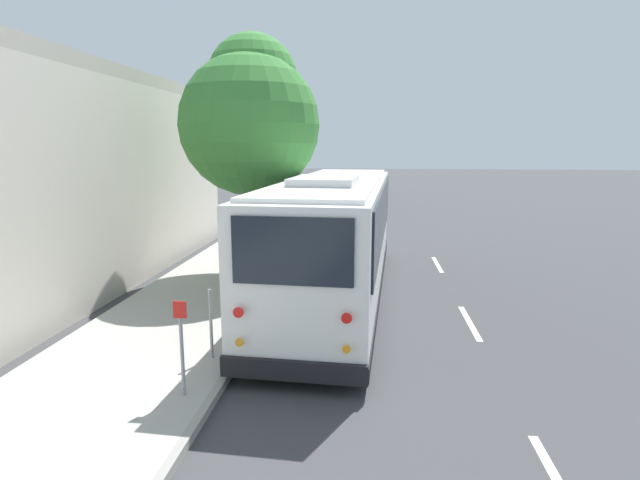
# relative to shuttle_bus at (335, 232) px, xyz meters

# --- Properties ---
(ground_plane) EXTENTS (160.00, 160.00, 0.00)m
(ground_plane) POSITION_rel_shuttle_bus_xyz_m (0.02, -0.11, -1.87)
(ground_plane) COLOR #3D3D3F
(sidewalk_slab) EXTENTS (80.00, 3.86, 0.15)m
(sidewalk_slab) POSITION_rel_shuttle_bus_xyz_m (0.02, 3.60, -1.79)
(sidewalk_slab) COLOR #A3A099
(sidewalk_slab) RESTS_ON ground
(curb_strip) EXTENTS (80.00, 0.14, 0.15)m
(curb_strip) POSITION_rel_shuttle_bus_xyz_m (0.02, 1.60, -1.79)
(curb_strip) COLOR gray
(curb_strip) RESTS_ON ground
(shuttle_bus) EXTENTS (11.57, 3.19, 3.48)m
(shuttle_bus) POSITION_rel_shuttle_bus_xyz_m (0.00, 0.00, 0.00)
(shuttle_bus) COLOR white
(shuttle_bus) RESTS_ON ground
(parked_sedan_white) EXTENTS (4.74, 1.93, 1.30)m
(parked_sedan_white) POSITION_rel_shuttle_bus_xyz_m (13.10, 0.63, -1.26)
(parked_sedan_white) COLOR silver
(parked_sedan_white) RESTS_ON ground
(parked_sedan_navy) EXTENTS (4.41, 1.80, 1.32)m
(parked_sedan_navy) POSITION_rel_shuttle_bus_xyz_m (18.78, 0.38, -1.25)
(parked_sedan_navy) COLOR #19234C
(parked_sedan_navy) RESTS_ON ground
(parked_sedan_gray) EXTENTS (4.17, 1.84, 1.33)m
(parked_sedan_gray) POSITION_rel_shuttle_bus_xyz_m (24.94, 0.63, -1.25)
(parked_sedan_gray) COLOR slate
(parked_sedan_gray) RESTS_ON ground
(parked_sedan_maroon) EXTENTS (4.54, 1.79, 1.27)m
(parked_sedan_maroon) POSITION_rel_shuttle_bus_xyz_m (30.85, 0.34, -1.28)
(parked_sedan_maroon) COLOR maroon
(parked_sedan_maroon) RESTS_ON ground
(street_tree) EXTENTS (4.29, 4.29, 7.45)m
(street_tree) POSITION_rel_shuttle_bus_xyz_m (1.97, 2.77, 3.22)
(street_tree) COLOR brown
(street_tree) RESTS_ON sidewalk_slab
(sign_post_near) EXTENTS (0.06, 0.22, 1.61)m
(sign_post_near) POSITION_rel_shuttle_bus_xyz_m (-6.10, 2.05, -0.89)
(sign_post_near) COLOR gray
(sign_post_near) RESTS_ON sidewalk_slab
(sign_post_far) EXTENTS (0.06, 0.06, 1.37)m
(sign_post_far) POSITION_rel_shuttle_bus_xyz_m (-4.63, 2.05, -1.03)
(sign_post_far) COLOR gray
(sign_post_far) RESTS_ON sidewalk_slab
(lane_stripe_mid) EXTENTS (2.40, 0.14, 0.01)m
(lane_stripe_mid) POSITION_rel_shuttle_bus_xyz_m (-1.72, -3.37, -1.86)
(lane_stripe_mid) COLOR silver
(lane_stripe_mid) RESTS_ON ground
(lane_stripe_ahead) EXTENTS (2.40, 0.14, 0.01)m
(lane_stripe_ahead) POSITION_rel_shuttle_bus_xyz_m (4.28, -3.37, -1.86)
(lane_stripe_ahead) COLOR silver
(lane_stripe_ahead) RESTS_ON ground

